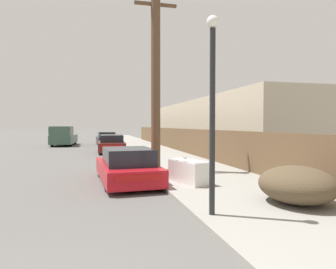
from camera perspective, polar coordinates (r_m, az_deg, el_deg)
The scene contains 11 objects.
sidewalk_curb at distance 26.03m, azimuth -4.60°, elevation -2.50°, with size 4.20×63.00×0.12m, color gray.
discarded_fridge at distance 9.91m, azimuth 3.98°, elevation -7.03°, with size 1.07×1.71×0.77m.
parked_sports_car_red at distance 10.62m, azimuth -7.85°, elevation -6.10°, with size 2.04×4.46×1.22m.
car_parked_mid at distance 22.44m, azimuth -10.71°, elevation -1.80°, with size 2.01×4.72×1.30m.
car_parked_far at distance 31.23m, azimuth -11.68°, elevation -0.79°, with size 2.03×4.52×1.30m.
pickup_truck at distance 30.83m, azimuth -19.34°, elevation -0.29°, with size 2.28×5.46×1.89m.
utility_pole at distance 12.88m, azimuth -2.37°, elevation 10.91°, with size 1.80×0.39×7.73m.
street_lamp at distance 6.36m, azimuth 8.46°, elevation 6.80°, with size 0.26×0.26×4.16m.
brush_pile at distance 7.96m, azimuth 23.38°, elevation -8.76°, with size 1.75×1.97×0.91m.
wooden_fence at distance 22.55m, azimuth 1.90°, elevation -0.92°, with size 0.08×35.86×1.64m, color brown.
building_right_house at distance 27.21m, azimuth 9.86°, elevation 1.88°, with size 6.00×23.98×4.12m, color beige.
Camera 1 is at (1.15, -2.13, 2.01)m, focal length 32.00 mm.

